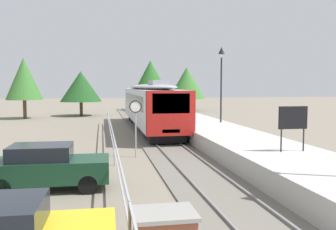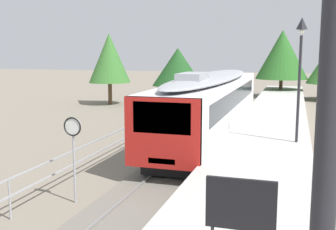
{
  "view_description": "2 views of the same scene",
  "coord_description": "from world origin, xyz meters",
  "px_view_note": "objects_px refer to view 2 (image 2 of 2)",
  "views": [
    {
      "loc": [
        -3.81,
        -4.14,
        3.51
      ],
      "look_at": [
        0.0,
        17.02,
        1.8
      ],
      "focal_mm": 39.41,
      "sensor_mm": 36.0,
      "label": 1
    },
    {
      "loc": [
        4.42,
        2.5,
        4.81
      ],
      "look_at": [
        -1.0,
        20.02,
        2.0
      ],
      "focal_mm": 44.08,
      "sensor_mm": 36.0,
      "label": 2
    }
  ],
  "objects_px": {
    "platform_lamp_near_end": "(330,93)",
    "speed_limit_sign": "(73,138)",
    "platform_notice_board": "(241,208)",
    "platform_lamp_mid_platform": "(300,56)",
    "commuter_train": "(212,100)"
  },
  "relations": [
    {
      "from": "commuter_train",
      "to": "speed_limit_sign",
      "type": "bearing_deg",
      "value": -100.99
    },
    {
      "from": "platform_lamp_mid_platform",
      "to": "commuter_train",
      "type": "bearing_deg",
      "value": 138.95
    },
    {
      "from": "platform_lamp_near_end",
      "to": "platform_lamp_mid_platform",
      "type": "distance_m",
      "value": 16.5
    },
    {
      "from": "platform_notice_board",
      "to": "commuter_train",
      "type": "bearing_deg",
      "value": 102.92
    },
    {
      "from": "platform_notice_board",
      "to": "platform_lamp_mid_platform",
      "type": "bearing_deg",
      "value": 85.39
    },
    {
      "from": "commuter_train",
      "to": "platform_notice_board",
      "type": "xyz_separation_m",
      "value": [
        3.62,
        -15.79,
        0.04
      ]
    },
    {
      "from": "platform_lamp_near_end",
      "to": "speed_limit_sign",
      "type": "distance_m",
      "value": 11.68
    },
    {
      "from": "platform_notice_board",
      "to": "speed_limit_sign",
      "type": "bearing_deg",
      "value": 142.31
    },
    {
      "from": "platform_notice_board",
      "to": "speed_limit_sign",
      "type": "xyz_separation_m",
      "value": [
        -5.82,
        4.5,
        -0.06
      ]
    },
    {
      "from": "commuter_train",
      "to": "platform_notice_board",
      "type": "distance_m",
      "value": 16.2
    },
    {
      "from": "commuter_train",
      "to": "platform_lamp_mid_platform",
      "type": "distance_m",
      "value": 6.56
    },
    {
      "from": "platform_notice_board",
      "to": "platform_lamp_near_end",
      "type": "bearing_deg",
      "value": -78.53
    },
    {
      "from": "platform_notice_board",
      "to": "speed_limit_sign",
      "type": "relative_size",
      "value": 0.64
    },
    {
      "from": "platform_lamp_mid_platform",
      "to": "platform_notice_board",
      "type": "distance_m",
      "value": 12.09
    },
    {
      "from": "commuter_train",
      "to": "platform_lamp_near_end",
      "type": "height_order",
      "value": "platform_lamp_near_end"
    }
  ]
}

